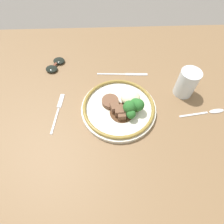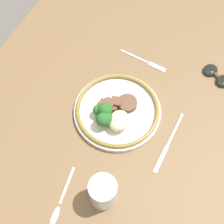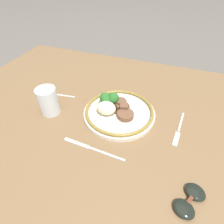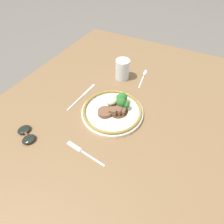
{
  "view_description": "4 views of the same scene",
  "coord_description": "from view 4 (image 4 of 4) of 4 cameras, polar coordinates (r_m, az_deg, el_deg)",
  "views": [
    {
      "loc": [
        -0.04,
        -0.39,
        0.57
      ],
      "look_at": [
        -0.03,
        -0.06,
        0.07
      ],
      "focal_mm": 28.0,
      "sensor_mm": 36.0,
      "label": 1
    },
    {
      "loc": [
        0.43,
        0.15,
        0.9
      ],
      "look_at": [
        0.03,
        -0.04,
        0.08
      ],
      "focal_mm": 50.0,
      "sensor_mm": 36.0,
      "label": 2
    },
    {
      "loc": [
        -0.14,
        0.45,
        0.5
      ],
      "look_at": [
        0.02,
        -0.0,
        0.07
      ],
      "focal_mm": 28.0,
      "sensor_mm": 36.0,
      "label": 3
    },
    {
      "loc": [
        -0.46,
        -0.27,
        0.62
      ],
      "look_at": [
        -0.01,
        -0.03,
        0.06
      ],
      "focal_mm": 28.0,
      "sensor_mm": 36.0,
      "label": 4
    }
  ],
  "objects": [
    {
      "name": "spoon",
      "position": [
        1.01,
        10.48,
        11.92
      ],
      "size": [
        0.17,
        0.03,
        0.01
      ],
      "rotation": [
        0.0,
        0.0,
        0.13
      ],
      "color": "silver",
      "rests_on": "dining_table"
    },
    {
      "name": "ground_plane",
      "position": [
        0.81,
        -1.71,
        -1.52
      ],
      "size": [
        8.0,
        8.0,
        0.0
      ],
      "primitive_type": "plane",
      "color": "#5B5651"
    },
    {
      "name": "sunglasses",
      "position": [
        0.77,
        -26.16,
        -6.58
      ],
      "size": [
        0.09,
        0.12,
        0.02
      ],
      "rotation": [
        0.0,
        0.0,
        -0.45
      ],
      "color": "black",
      "rests_on": "dining_table"
    },
    {
      "name": "plate",
      "position": [
        0.77,
        0.64,
        1.19
      ],
      "size": [
        0.27,
        0.27,
        0.07
      ],
      "color": "silver",
      "rests_on": "dining_table"
    },
    {
      "name": "knife",
      "position": [
        0.87,
        -9.53,
        5.35
      ],
      "size": [
        0.22,
        0.02,
        0.0
      ],
      "rotation": [
        0.0,
        0.0,
        -0.06
      ],
      "color": "silver",
      "rests_on": "dining_table"
    },
    {
      "name": "juice_glass",
      "position": [
        0.94,
        3.42,
        13.51
      ],
      "size": [
        0.07,
        0.07,
        0.11
      ],
      "color": "orange",
      "rests_on": "dining_table"
    },
    {
      "name": "fork",
      "position": [
        0.67,
        -9.88,
        -12.49
      ],
      "size": [
        0.03,
        0.17,
        0.0
      ],
      "rotation": [
        0.0,
        0.0,
        1.46
      ],
      "color": "silver",
      "rests_on": "dining_table"
    },
    {
      "name": "dining_table",
      "position": [
        0.8,
        -1.74,
        -0.61
      ],
      "size": [
        1.47,
        1.03,
        0.04
      ],
      "color": "brown",
      "rests_on": "ground"
    }
  ]
}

